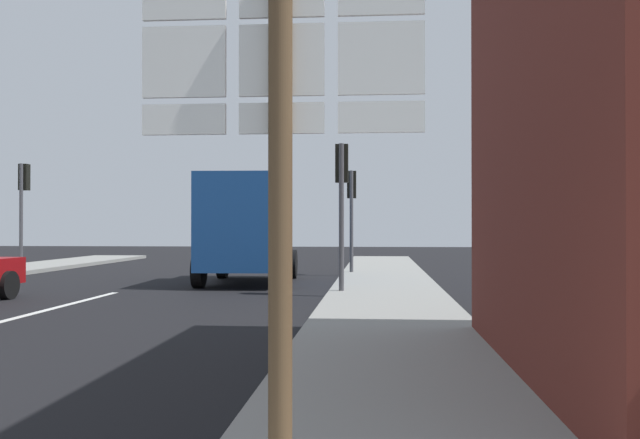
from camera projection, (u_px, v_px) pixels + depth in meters
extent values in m
plane|color=black|center=(81.00, 302.00, 15.13)|extent=(80.00, 80.00, 0.00)
cube|color=gray|center=(389.00, 313.00, 12.60)|extent=(2.70, 44.00, 0.14)
cylinder|color=black|center=(8.00, 285.00, 15.60)|extent=(0.25, 0.65, 0.64)
cube|color=#19478C|center=(245.00, 222.00, 19.42)|extent=(2.33, 3.77, 2.60)
cube|color=#19478C|center=(257.00, 232.00, 21.91)|extent=(2.13, 1.37, 2.00)
cube|color=#47515B|center=(258.00, 207.00, 21.97)|extent=(1.76, 0.16, 0.70)
cylinder|color=black|center=(223.00, 264.00, 21.90)|extent=(0.31, 0.91, 0.90)
cylinder|color=black|center=(292.00, 264.00, 21.80)|extent=(0.31, 0.91, 0.90)
cylinder|color=black|center=(199.00, 271.00, 18.51)|extent=(0.31, 0.91, 0.90)
cylinder|color=black|center=(281.00, 271.00, 18.41)|extent=(0.31, 0.91, 0.90)
cylinder|color=brown|center=(280.00, 235.00, 4.00)|extent=(0.14, 0.14, 3.20)
cube|color=white|center=(184.00, 5.00, 4.10)|extent=(0.50, 0.03, 0.18)
cube|color=black|center=(185.00, 6.00, 4.12)|extent=(0.43, 0.01, 0.13)
cube|color=white|center=(184.00, 62.00, 4.10)|extent=(0.50, 0.03, 0.42)
cube|color=black|center=(185.00, 63.00, 4.12)|extent=(0.43, 0.01, 0.32)
cube|color=white|center=(184.00, 120.00, 4.10)|extent=(0.50, 0.03, 0.18)
cube|color=black|center=(185.00, 120.00, 4.12)|extent=(0.43, 0.01, 0.13)
cube|color=white|center=(282.00, 2.00, 4.06)|extent=(0.50, 0.03, 0.18)
cube|color=black|center=(282.00, 3.00, 4.08)|extent=(0.43, 0.01, 0.13)
cube|color=white|center=(282.00, 60.00, 4.05)|extent=(0.50, 0.03, 0.42)
cube|color=black|center=(282.00, 61.00, 4.07)|extent=(0.43, 0.01, 0.32)
cube|color=white|center=(282.00, 118.00, 4.05)|extent=(0.50, 0.03, 0.18)
cube|color=black|center=(282.00, 119.00, 4.07)|extent=(0.43, 0.01, 0.13)
cube|color=white|center=(381.00, 0.00, 4.01)|extent=(0.50, 0.03, 0.18)
cube|color=black|center=(381.00, 1.00, 4.03)|extent=(0.43, 0.01, 0.13)
cube|color=white|center=(381.00, 58.00, 4.01)|extent=(0.50, 0.03, 0.42)
cube|color=black|center=(381.00, 59.00, 4.03)|extent=(0.43, 0.01, 0.32)
cube|color=white|center=(381.00, 117.00, 4.00)|extent=(0.50, 0.03, 0.18)
cube|color=black|center=(381.00, 118.00, 4.02)|extent=(0.43, 0.01, 0.13)
cylinder|color=#47474C|center=(21.00, 219.00, 23.58)|extent=(0.12, 0.12, 3.77)
cube|color=black|center=(24.00, 177.00, 23.79)|extent=(0.30, 0.28, 0.90)
sphere|color=#360303|center=(26.00, 170.00, 23.93)|extent=(0.18, 0.18, 0.18)
sphere|color=#3C2303|center=(26.00, 178.00, 23.93)|extent=(0.18, 0.18, 0.18)
sphere|color=#0CA526|center=(26.00, 186.00, 23.93)|extent=(0.18, 0.18, 0.18)
cylinder|color=#47474C|center=(341.00, 220.00, 16.21)|extent=(0.12, 0.12, 3.58)
cube|color=black|center=(342.00, 164.00, 16.42)|extent=(0.30, 0.28, 0.90)
sphere|color=#360303|center=(342.00, 153.00, 16.56)|extent=(0.18, 0.18, 0.18)
sphere|color=#3C2303|center=(342.00, 164.00, 16.56)|extent=(0.18, 0.18, 0.18)
sphere|color=#0CA526|center=(342.00, 176.00, 16.56)|extent=(0.18, 0.18, 0.18)
cylinder|color=#47474C|center=(351.00, 223.00, 22.81)|extent=(0.12, 0.12, 3.47)
cube|color=black|center=(352.00, 185.00, 23.02)|extent=(0.30, 0.28, 0.90)
sphere|color=#360303|center=(352.00, 177.00, 23.16)|extent=(0.18, 0.18, 0.18)
sphere|color=#3C2303|center=(352.00, 185.00, 23.16)|extent=(0.18, 0.18, 0.18)
sphere|color=#0CA526|center=(352.00, 194.00, 23.16)|extent=(0.18, 0.18, 0.18)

